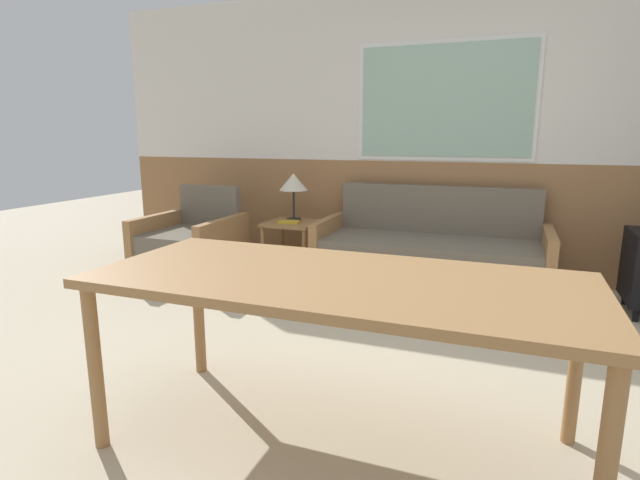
# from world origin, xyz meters

# --- Properties ---
(ground_plane) EXTENTS (16.00, 16.00, 0.00)m
(ground_plane) POSITION_xyz_m (0.00, 0.00, 0.00)
(ground_plane) COLOR beige
(wall_back) EXTENTS (7.20, 0.09, 2.70)m
(wall_back) POSITION_xyz_m (-0.00, 2.63, 1.36)
(wall_back) COLOR #996B42
(wall_back) RESTS_ON ground_plane
(couch) EXTENTS (1.99, 0.83, 0.88)m
(couch) POSITION_xyz_m (-0.06, 2.12, 0.27)
(couch) COLOR #9E7042
(couch) RESTS_ON ground_plane
(armchair) EXTENTS (0.82, 0.85, 0.84)m
(armchair) POSITION_xyz_m (-2.26, 1.66, 0.27)
(armchair) COLOR #9E7042
(armchair) RESTS_ON ground_plane
(side_table) EXTENTS (0.50, 0.50, 0.50)m
(side_table) POSITION_xyz_m (-1.42, 2.17, 0.42)
(side_table) COLOR #9E7042
(side_table) RESTS_ON ground_plane
(table_lamp) EXTENTS (0.28, 0.28, 0.47)m
(table_lamp) POSITION_xyz_m (-1.44, 2.26, 0.88)
(table_lamp) COLOR #262628
(table_lamp) RESTS_ON side_table
(book_stack) EXTENTS (0.22, 0.16, 0.02)m
(book_stack) POSITION_xyz_m (-1.41, 2.09, 0.52)
(book_stack) COLOR gold
(book_stack) RESTS_ON side_table
(dining_table) EXTENTS (2.05, 0.88, 0.78)m
(dining_table) POSITION_xyz_m (-0.07, -0.38, 0.71)
(dining_table) COLOR #9E7042
(dining_table) RESTS_ON ground_plane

